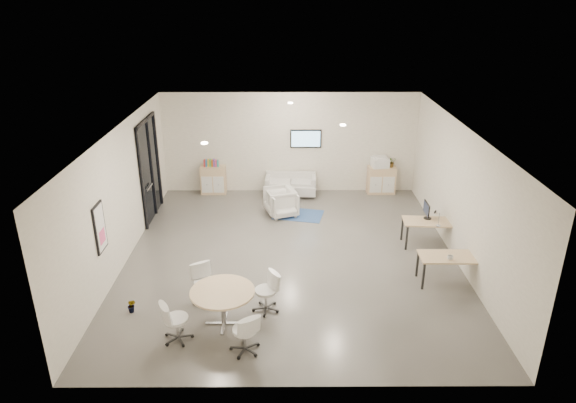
# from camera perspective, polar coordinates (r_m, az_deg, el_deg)

# --- Properties ---
(room_shell) EXTENTS (9.60, 10.60, 4.80)m
(room_shell) POSITION_cam_1_polar(r_m,az_deg,el_deg) (12.05, 0.38, 0.60)
(room_shell) COLOR #53504C
(room_shell) RESTS_ON ground
(glass_door) EXTENTS (0.09, 1.90, 2.85)m
(glass_door) POSITION_cam_1_polar(r_m,az_deg,el_deg) (14.93, -15.12, 3.80)
(glass_door) COLOR black
(glass_door) RESTS_ON room_shell
(artwork) EXTENTS (0.05, 0.54, 1.04)m
(artwork) POSITION_cam_1_polar(r_m,az_deg,el_deg) (11.28, -20.17, -2.77)
(artwork) COLOR black
(artwork) RESTS_ON room_shell
(wall_tv) EXTENTS (0.98, 0.06, 0.58)m
(wall_tv) POSITION_cam_1_polar(r_m,az_deg,el_deg) (16.24, 1.99, 6.98)
(wall_tv) COLOR black
(wall_tv) RESTS_ON room_shell
(ceiling_spots) EXTENTS (3.14, 4.14, 0.03)m
(ceiling_spots) POSITION_cam_1_polar(r_m,az_deg,el_deg) (12.36, -0.58, 8.86)
(ceiling_spots) COLOR #FFEAC6
(ceiling_spots) RESTS_ON room_shell
(sideboard_left) EXTENTS (0.80, 0.42, 0.90)m
(sideboard_left) POSITION_cam_1_polar(r_m,az_deg,el_deg) (16.61, -8.28, 2.39)
(sideboard_left) COLOR tan
(sideboard_left) RESTS_ON room_shell
(sideboard_right) EXTENTS (0.88, 0.43, 0.88)m
(sideboard_right) POSITION_cam_1_polar(r_m,az_deg,el_deg) (16.72, 10.31, 2.37)
(sideboard_right) COLOR tan
(sideboard_right) RESTS_ON room_shell
(books) EXTENTS (0.46, 0.14, 0.22)m
(books) POSITION_cam_1_polar(r_m,az_deg,el_deg) (16.43, -8.53, 4.23)
(books) COLOR red
(books) RESTS_ON sideboard_left
(printer) EXTENTS (0.57, 0.50, 0.36)m
(printer) POSITION_cam_1_polar(r_m,az_deg,el_deg) (16.52, 10.19, 4.36)
(printer) COLOR white
(printer) RESTS_ON sideboard_right
(loveseat) EXTENTS (1.62, 0.87, 0.59)m
(loveseat) POSITION_cam_1_polar(r_m,az_deg,el_deg) (16.33, 0.31, 1.81)
(loveseat) COLOR silver
(loveseat) RESTS_ON room_shell
(blue_rug) EXTENTS (1.56, 1.21, 0.01)m
(blue_rug) POSITION_cam_1_polar(r_m,az_deg,el_deg) (14.99, 1.15, -1.47)
(blue_rug) COLOR navy
(blue_rug) RESTS_ON room_shell
(armchair_left) EXTENTS (0.96, 1.00, 0.83)m
(armchair_left) POSITION_cam_1_polar(r_m,az_deg,el_deg) (14.96, -0.93, 0.21)
(armchair_left) COLOR silver
(armchair_left) RESTS_ON room_shell
(armchair_right) EXTENTS (0.96, 0.93, 0.78)m
(armchair_right) POSITION_cam_1_polar(r_m,az_deg,el_deg) (14.80, -0.60, -0.16)
(armchair_right) COLOR silver
(armchair_right) RESTS_ON room_shell
(desk_rear) EXTENTS (1.32, 0.73, 0.67)m
(desk_rear) POSITION_cam_1_polar(r_m,az_deg,el_deg) (13.51, 15.36, -2.36)
(desk_rear) COLOR tan
(desk_rear) RESTS_ON room_shell
(desk_front) EXTENTS (1.29, 0.66, 0.67)m
(desk_front) POSITION_cam_1_polar(r_m,az_deg,el_deg) (11.92, 17.40, -6.09)
(desk_front) COLOR tan
(desk_front) RESTS_ON room_shell
(monitor) EXTENTS (0.20, 0.50, 0.44)m
(monitor) POSITION_cam_1_polar(r_m,az_deg,el_deg) (13.51, 15.16, -0.93)
(monitor) COLOR black
(monitor) RESTS_ON desk_rear
(round_table) EXTENTS (1.25, 1.25, 0.76)m
(round_table) POSITION_cam_1_polar(r_m,az_deg,el_deg) (10.08, -7.29, -10.21)
(round_table) COLOR tan
(round_table) RESTS_ON room_shell
(meeting_chairs) EXTENTS (2.41, 2.41, 0.82)m
(meeting_chairs) POSITION_cam_1_polar(r_m,az_deg,el_deg) (10.23, -7.21, -11.48)
(meeting_chairs) COLOR white
(meeting_chairs) RESTS_ON room_shell
(plant_cabinet) EXTENTS (0.32, 0.35, 0.26)m
(plant_cabinet) POSITION_cam_1_polar(r_m,az_deg,el_deg) (16.59, 11.39, 4.21)
(plant_cabinet) COLOR #3F7F3F
(plant_cabinet) RESTS_ON sideboard_right
(plant_floor) EXTENTS (0.25, 0.35, 0.14)m
(plant_floor) POSITION_cam_1_polar(r_m,az_deg,el_deg) (11.13, -16.93, -11.39)
(plant_floor) COLOR #3F7F3F
(plant_floor) RESTS_ON room_shell
(cup) EXTENTS (0.14, 0.12, 0.13)m
(cup) POSITION_cam_1_polar(r_m,az_deg,el_deg) (11.71, 17.59, -5.91)
(cup) COLOR white
(cup) RESTS_ON desk_front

